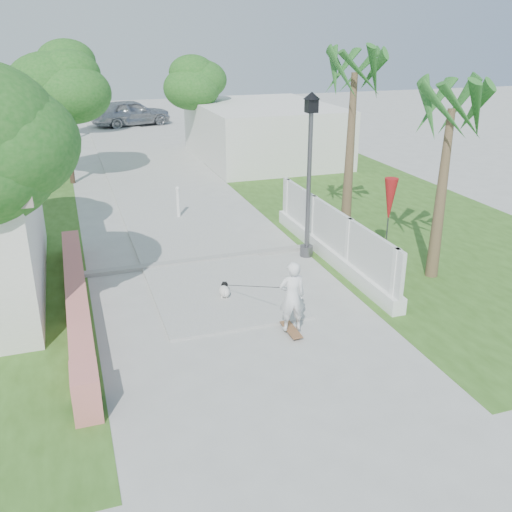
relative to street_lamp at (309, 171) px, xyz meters
name	(u,v)px	position (x,y,z in m)	size (l,w,h in m)	color
ground	(279,382)	(-2.90, -5.50, -2.43)	(90.00, 90.00, 0.00)	#B7B7B2
path_strip	(134,158)	(-2.90, 14.50, -2.40)	(3.20, 36.00, 0.06)	#B7B7B2
curb	(201,260)	(-2.90, 0.50, -2.38)	(6.50, 0.25, 0.10)	#999993
grass_right	(388,215)	(4.10, 2.50, -2.42)	(8.00, 20.00, 0.01)	#355B1C
pink_wall	(78,308)	(-6.20, -1.95, -2.11)	(0.45, 8.20, 0.80)	tan
lattice_fence	(331,241)	(0.50, -0.50, -1.88)	(0.35, 7.00, 1.50)	white
building_right	(263,132)	(3.10, 12.50, -1.13)	(6.00, 8.00, 2.60)	silver
street_lamp	(309,171)	(0.00, 0.00, 0.00)	(0.44, 0.44, 4.44)	#59595E
bollard	(178,201)	(-2.70, 4.50, -1.84)	(0.14, 0.14, 1.09)	white
patio_umbrella	(390,201)	(1.90, -1.00, -0.74)	(0.36, 0.36, 2.30)	#59595E
tree_path_left	(62,87)	(-5.88, 10.48, 1.39)	(3.40, 3.40, 5.23)	#4C3826
tree_path_right	(196,82)	(0.32, 14.48, 1.07)	(3.00, 3.00, 4.79)	#4C3826
tree_path_far	(62,70)	(-5.68, 20.48, 1.39)	(3.20, 3.20, 5.17)	#4C3826
palm_far	(354,84)	(1.70, 1.00, 2.06)	(1.80, 1.80, 5.30)	brown
palm_near	(450,119)	(2.50, -2.30, 1.53)	(1.80, 1.80, 4.70)	brown
skateboarder	(258,288)	(-2.46, -3.03, -1.73)	(1.17, 2.61, 1.60)	brown
dog	(224,290)	(-2.90, -1.87, -2.22)	(0.35, 0.52, 0.37)	white
parked_car	(131,113)	(-1.70, 24.76, -1.57)	(2.01, 5.00, 1.70)	#A6A7AE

